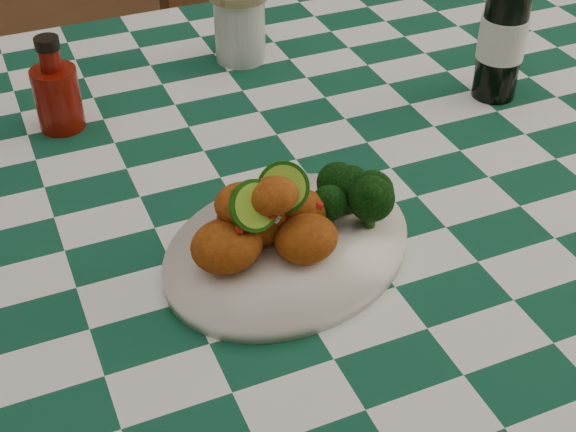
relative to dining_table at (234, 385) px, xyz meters
name	(u,v)px	position (x,y,z in m)	size (l,w,h in m)	color
dining_table	(234,385)	(0.00, 0.00, 0.00)	(1.66, 1.06, 0.79)	#0F462F
plate	(288,249)	(0.02, -0.17, 0.40)	(0.29, 0.23, 0.02)	silver
fried_chicken_pile	(270,214)	(0.00, -0.17, 0.46)	(0.14, 0.10, 0.09)	#A4470F
broccoli_side	(348,196)	(0.10, -0.16, 0.44)	(0.09, 0.09, 0.06)	black
ketchup_bottle	(55,84)	(-0.16, 0.20, 0.46)	(0.06, 0.06, 0.13)	#680D05
mason_jar	(240,25)	(0.14, 0.29, 0.45)	(0.09, 0.09, 0.11)	#B2BCBA
beer_bottle	(505,21)	(0.43, 0.04, 0.51)	(0.07, 0.07, 0.23)	black
wooden_chair_right	(296,77)	(0.43, 0.74, 0.08)	(0.43, 0.45, 0.95)	#472814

